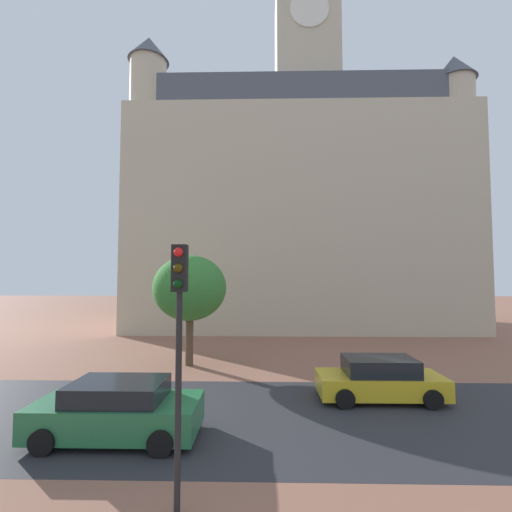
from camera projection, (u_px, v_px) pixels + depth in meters
ground_plane at (247, 409)px, 11.35m from camera, size 120.00×120.00×0.00m
street_asphalt_strip at (246, 416)px, 10.75m from camera, size 120.00×6.87×0.00m
landmark_building at (297, 204)px, 30.98m from camera, size 27.27×12.37×35.13m
car_yellow at (380, 379)px, 12.20m from camera, size 4.35×1.94×1.47m
car_green at (118, 410)px, 9.36m from camera, size 4.42×2.11×1.51m
traffic_light_pole at (179, 325)px, 6.50m from camera, size 0.28×0.34×5.00m
tree_curb_far at (190, 288)px, 16.97m from camera, size 3.59×3.59×5.39m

